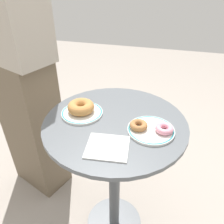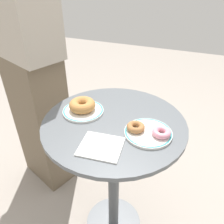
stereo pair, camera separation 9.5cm
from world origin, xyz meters
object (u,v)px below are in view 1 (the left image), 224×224
Objects in this scene: plate_left at (82,113)px; person_figure at (19,68)px; cafe_table at (115,163)px; paper_napkin at (108,147)px; donut_cinnamon at (139,125)px; plate_right at (151,130)px; donut_pink_frosted at (164,129)px; donut_old_fashioned at (81,107)px.

plate_left is 0.49m from person_figure.
paper_napkin is (0.01, -0.17, 0.25)m from cafe_table.
plate_left is at bearing 168.80° from donut_cinnamon.
donut_pink_frosted reaches higher than plate_right.
person_figure is at bearing 154.86° from donut_old_fashioned.
plate_right is 1.60× the size of donut_old_fashioned.
donut_old_fashioned is at bearing 132.95° from paper_napkin.
plate_left reaches higher than paper_napkin.
donut_old_fashioned is at bearing 143.17° from plate_left.
plate_left is 2.56× the size of donut_pink_frosted.
plate_left is (-0.15, 0.02, 0.25)m from cafe_table.
donut_old_fashioned reaches higher than plate_left.
donut_old_fashioned is (-0.16, 0.02, 0.28)m from cafe_table.
donut_cinnamon is 0.47× the size of paper_napkin.
plate_left is 2.56× the size of donut_cinnamon.
cafe_table is 5.08× the size of paper_napkin.
person_figure is (-0.59, 0.22, 0.33)m from cafe_table.
donut_old_fashioned reaches higher than donut_pink_frosted.
donut_pink_frosted is (0.20, -0.03, 0.27)m from cafe_table.
cafe_table is at bearing 95.00° from paper_napkin.
person_figure is (-0.74, 0.25, 0.08)m from plate_right.
donut_pink_frosted is at bearing -8.98° from cafe_table.
donut_cinnamon is (-0.10, -0.00, 0.00)m from donut_pink_frosted.
plate_right is 0.05m from donut_pink_frosted.
donut_pink_frosted is 0.83m from person_figure.
donut_old_fashioned is 1.65× the size of donut_cinnamon.
plate_left is at bearing -25.27° from person_figure.
cafe_table is at bearing 168.61° from plate_right.
donut_pink_frosted is (0.05, -0.00, 0.02)m from plate_right.
plate_right reaches higher than paper_napkin.
plate_left is at bearing 171.45° from plate_right.
donut_pink_frosted is 0.23m from paper_napkin.
cafe_table is 0.34m from donut_pink_frosted.
donut_old_fashioned is 0.07× the size of person_figure.
donut_old_fashioned reaches higher than paper_napkin.
paper_napkin is (-0.09, -0.13, -0.02)m from donut_cinnamon.
donut_old_fashioned is 0.25m from paper_napkin.
plate_right is at bearing 44.34° from paper_napkin.
donut_pink_frosted is at bearing -7.56° from plate_left.
donut_pink_frosted is 0.04× the size of person_figure.
cafe_table is 0.30m from plate_left.
paper_napkin is (0.17, -0.18, -0.00)m from plate_left.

